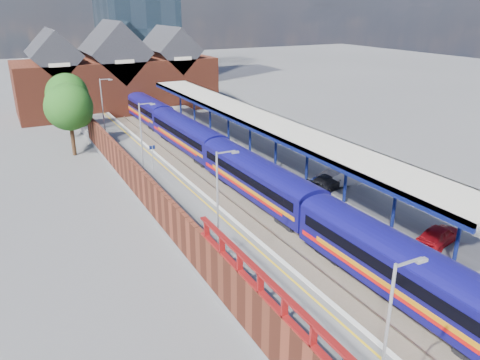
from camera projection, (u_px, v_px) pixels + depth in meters
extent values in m
plane|color=#5B5B5E|center=(181.00, 156.00, 52.46)|extent=(240.00, 240.00, 0.00)
cube|color=#473D33|center=(219.00, 184.00, 44.14)|extent=(6.00, 76.00, 0.06)
cube|color=slate|center=(197.00, 187.00, 43.15)|extent=(0.07, 76.00, 0.14)
cube|color=slate|center=(211.00, 185.00, 43.77)|extent=(0.07, 76.00, 0.14)
cube|color=slate|center=(226.00, 182.00, 44.44)|extent=(0.07, 76.00, 0.14)
cube|color=slate|center=(239.00, 180.00, 45.06)|extent=(0.07, 76.00, 0.14)
cube|color=#565659|center=(162.00, 190.00, 41.60)|extent=(5.00, 76.00, 1.00)
cube|color=#565659|center=(273.00, 170.00, 46.56)|extent=(6.00, 76.00, 1.00)
cube|color=silver|center=(187.00, 180.00, 42.43)|extent=(0.30, 76.00, 0.05)
cube|color=silver|center=(248.00, 169.00, 45.15)|extent=(0.30, 76.00, 0.05)
cube|color=yellow|center=(181.00, 181.00, 42.18)|extent=(0.14, 76.00, 0.01)
cube|color=#100D5C|center=(403.00, 271.00, 26.29)|extent=(3.08, 16.05, 2.50)
cube|color=#100D5C|center=(406.00, 251.00, 25.85)|extent=(3.08, 16.05, 0.60)
cube|color=#100D5C|center=(258.00, 179.00, 40.09)|extent=(3.08, 16.05, 2.50)
cube|color=#100D5C|center=(258.00, 166.00, 39.65)|extent=(3.08, 16.05, 0.60)
cube|color=#100D5C|center=(187.00, 135.00, 53.88)|extent=(3.08, 16.05, 2.50)
cube|color=#100D5C|center=(187.00, 124.00, 53.44)|extent=(3.08, 16.05, 0.60)
cube|color=#100D5C|center=(145.00, 108.00, 67.67)|extent=(3.08, 16.05, 2.50)
cube|color=#100D5C|center=(145.00, 100.00, 67.23)|extent=(3.08, 16.05, 0.60)
cube|color=black|center=(204.00, 151.00, 46.21)|extent=(0.04, 60.54, 0.70)
cube|color=orange|center=(204.00, 159.00, 46.49)|extent=(0.03, 55.27, 0.30)
cube|color=red|center=(204.00, 161.00, 46.57)|extent=(0.03, 55.27, 0.30)
cube|color=black|center=(135.00, 112.00, 72.89)|extent=(2.00, 2.40, 0.60)
cylinder|color=#0E1853|center=(457.00, 242.00, 26.93)|extent=(0.24, 0.24, 4.20)
cylinder|color=#0E1853|center=(394.00, 211.00, 31.09)|extent=(0.24, 0.24, 4.20)
cylinder|color=#0E1853|center=(345.00, 186.00, 35.24)|extent=(0.24, 0.24, 4.20)
cylinder|color=#0E1853|center=(307.00, 167.00, 39.40)|extent=(0.24, 0.24, 4.20)
cylinder|color=#0E1853|center=(276.00, 152.00, 43.55)|extent=(0.24, 0.24, 4.20)
cylinder|color=#0E1853|center=(250.00, 139.00, 47.71)|extent=(0.24, 0.24, 4.20)
cylinder|color=#0E1853|center=(228.00, 128.00, 51.86)|extent=(0.24, 0.24, 4.20)
cylinder|color=#0E1853|center=(210.00, 119.00, 56.02)|extent=(0.24, 0.24, 4.20)
cylinder|color=#0E1853|center=(194.00, 111.00, 60.17)|extent=(0.24, 0.24, 4.20)
cylinder|color=#0E1853|center=(181.00, 104.00, 64.32)|extent=(0.24, 0.24, 4.20)
cube|color=beige|center=(259.00, 119.00, 46.30)|extent=(4.50, 52.00, 0.25)
cube|color=#0E1853|center=(240.00, 123.00, 45.43)|extent=(0.20, 52.00, 0.55)
cube|color=#0E1853|center=(278.00, 118.00, 47.28)|extent=(0.20, 52.00, 0.55)
cylinder|color=#A5A8AA|center=(384.00, 350.00, 16.50)|extent=(0.12, 0.12, 7.00)
cube|color=#A5A8AA|center=(409.00, 262.00, 15.56)|extent=(1.20, 0.08, 0.08)
cube|color=#A5A8AA|center=(421.00, 261.00, 15.85)|extent=(0.45, 0.18, 0.12)
cylinder|color=#A5A8AA|center=(218.00, 207.00, 28.13)|extent=(0.12, 0.12, 7.00)
cube|color=#A5A8AA|center=(226.00, 152.00, 27.19)|extent=(1.20, 0.08, 0.08)
cube|color=#A5A8AA|center=(235.00, 152.00, 27.49)|extent=(0.45, 0.18, 0.12)
cylinder|color=#A5A8AA|center=(142.00, 142.00, 41.42)|extent=(0.12, 0.12, 7.00)
cube|color=#A5A8AA|center=(146.00, 104.00, 40.49)|extent=(1.20, 0.08, 0.08)
cube|color=#A5A8AA|center=(152.00, 104.00, 40.78)|extent=(0.45, 0.18, 0.12)
cylinder|color=#A5A8AA|center=(103.00, 109.00, 54.72)|extent=(0.12, 0.12, 7.00)
cube|color=#A5A8AA|center=(105.00, 79.00, 53.78)|extent=(1.20, 0.08, 0.08)
cube|color=#A5A8AA|center=(110.00, 80.00, 54.08)|extent=(0.45, 0.18, 0.12)
cylinder|color=#A5A8AA|center=(153.00, 158.00, 44.52)|extent=(0.08, 0.08, 2.50)
cube|color=#0C194C|center=(152.00, 147.00, 44.15)|extent=(0.55, 0.06, 0.35)
cube|color=maroon|center=(153.00, 199.00, 34.83)|extent=(0.35, 50.00, 2.80)
cube|color=maroon|center=(272.00, 284.00, 19.86)|extent=(0.30, 15.00, 0.12)
cube|color=maroon|center=(272.00, 303.00, 20.19)|extent=(0.30, 15.00, 0.12)
cube|color=maroon|center=(313.00, 335.00, 17.54)|extent=(0.30, 0.12, 1.00)
cube|color=maroon|center=(285.00, 307.00, 19.20)|extent=(0.30, 0.12, 1.00)
cube|color=maroon|center=(260.00, 283.00, 20.86)|extent=(0.30, 0.12, 1.00)
cube|color=maroon|center=(240.00, 262.00, 22.52)|extent=(0.30, 0.12, 1.00)
cube|color=maroon|center=(222.00, 245.00, 24.19)|extent=(0.30, 0.12, 1.00)
cube|color=maroon|center=(207.00, 229.00, 25.85)|extent=(0.30, 0.12, 1.00)
cube|color=maroon|center=(117.00, 85.00, 74.31)|extent=(30.00, 12.00, 8.00)
cube|color=#232328|center=(53.00, 54.00, 68.60)|extent=(7.13, 12.00, 7.13)
cube|color=#232328|center=(114.00, 51.00, 72.49)|extent=(9.16, 12.00, 9.16)
cube|color=#232328|center=(169.00, 49.00, 76.37)|extent=(7.13, 12.00, 7.13)
cube|color=beige|center=(59.00, 65.00, 63.93)|extent=(2.80, 0.15, 0.50)
cube|color=beige|center=(125.00, 62.00, 67.81)|extent=(2.80, 0.15, 0.50)
cube|color=beige|center=(183.00, 59.00, 71.69)|extent=(2.80, 0.15, 0.50)
cylinder|color=#382314|center=(73.00, 138.00, 52.21)|extent=(0.44, 0.44, 4.00)
sphere|color=#224B14|center=(69.00, 107.00, 50.98)|extent=(5.20, 5.20, 5.20)
sphere|color=#224B14|center=(78.00, 113.00, 51.16)|extent=(3.20, 3.20, 3.20)
cylinder|color=#382314|center=(71.00, 122.00, 59.29)|extent=(0.44, 0.44, 4.00)
sphere|color=#224B14|center=(67.00, 94.00, 58.06)|extent=(5.20, 5.20, 5.20)
sphere|color=#224B14|center=(75.00, 100.00, 58.23)|extent=(3.20, 3.20, 3.20)
imported|color=maroon|center=(439.00, 235.00, 30.91)|extent=(4.21, 2.51, 1.34)
imported|color=#B7B7BC|center=(342.00, 177.00, 40.98)|extent=(4.62, 1.63, 1.52)
imported|color=black|center=(329.00, 182.00, 40.23)|extent=(4.76, 3.00, 1.29)
imported|color=navy|center=(333.00, 179.00, 41.06)|extent=(4.90, 3.28, 1.25)
cube|color=#A6A8AB|center=(457.00, 312.00, 25.01)|extent=(0.92, 1.06, 1.00)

